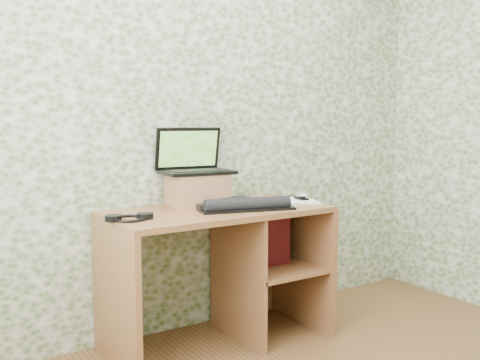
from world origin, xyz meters
TOP-DOWN VIEW (x-y plane):
  - wall_back at (0.00, 1.75)m, footprint 3.50×0.00m
  - desk at (0.08, 1.47)m, footprint 1.20×0.60m
  - riser at (-0.05, 1.58)m, footprint 0.32×0.28m
  - laptop at (-0.05, 1.63)m, footprint 0.40×0.30m
  - keyboard at (0.10, 1.36)m, footprint 0.52×0.37m
  - headphones at (-0.52, 1.39)m, footprint 0.23×0.19m
  - notepad at (0.52, 1.40)m, footprint 0.26×0.31m
  - mouse at (0.54, 1.40)m, footprint 0.08×0.11m
  - pen at (0.58, 1.48)m, footprint 0.03×0.13m
  - red_box at (0.33, 1.44)m, footprint 0.27×0.10m

SIDE VIEW (x-z plane):
  - desk at x=0.08m, z-range 0.11..0.86m
  - red_box at x=0.33m, z-range 0.39..0.70m
  - notepad at x=0.52m, z-range 0.75..0.76m
  - headphones at x=-0.52m, z-range 0.75..0.77m
  - pen at x=0.58m, z-range 0.76..0.77m
  - keyboard at x=0.10m, z-range 0.74..0.81m
  - mouse at x=0.54m, z-range 0.76..0.80m
  - riser at x=-0.05m, z-range 0.75..0.93m
  - laptop at x=-0.05m, z-range 0.86..1.12m
  - wall_back at x=0.00m, z-range -0.45..3.05m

